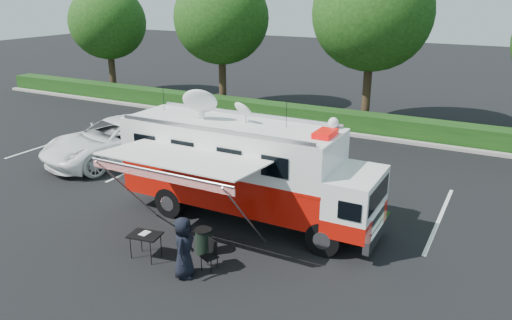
{
  "coord_description": "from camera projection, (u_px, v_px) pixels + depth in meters",
  "views": [
    {
      "loc": [
        7.16,
        -12.91,
        7.16
      ],
      "look_at": [
        0.0,
        0.5,
        1.9
      ],
      "focal_mm": 35.0,
      "sensor_mm": 36.0,
      "label": 1
    }
  ],
  "objects": [
    {
      "name": "folding_table",
      "position": [
        145.0,
        236.0,
        13.75
      ],
      "size": [
        0.96,
        0.75,
        0.74
      ],
      "color": "black",
      "rests_on": "ground_plane"
    },
    {
      "name": "white_suv",
      "position": [
        119.0,
        159.0,
        22.01
      ],
      "size": [
        4.71,
        7.07,
        1.8
      ],
      "primitive_type": "imported",
      "rotation": [
        0.0,
        0.0,
        -0.29
      ],
      "color": "white",
      "rests_on": "ground_plane"
    },
    {
      "name": "trash_bin",
      "position": [
        204.0,
        241.0,
        14.1
      ],
      "size": [
        0.5,
        0.5,
        0.75
      ],
      "color": "black",
      "rests_on": "ground_plane"
    },
    {
      "name": "back_border",
      "position": [
        393.0,
        33.0,
        24.91
      ],
      "size": [
        60.0,
        6.14,
        8.87
      ],
      "color": "#9E998E",
      "rests_on": "ground_plane"
    },
    {
      "name": "command_truck",
      "position": [
        247.0,
        169.0,
        15.76
      ],
      "size": [
        8.46,
        2.33,
        4.06
      ],
      "color": "black",
      "rests_on": "ground_plane"
    },
    {
      "name": "folding_chair",
      "position": [
        211.0,
        252.0,
        13.33
      ],
      "size": [
        0.51,
        0.54,
        0.81
      ],
      "color": "black",
      "rests_on": "ground_plane"
    },
    {
      "name": "person",
      "position": [
        185.0,
        276.0,
        13.1
      ],
      "size": [
        0.75,
        0.94,
        1.67
      ],
      "primitive_type": "imported",
      "rotation": [
        0.0,
        0.0,
        1.88
      ],
      "color": "black",
      "rests_on": "ground_plane"
    },
    {
      "name": "awning",
      "position": [
        180.0,
        162.0,
        13.8
      ],
      "size": [
        4.62,
        2.4,
        2.79
      ],
      "color": "silver",
      "rests_on": "ground_plane"
    },
    {
      "name": "ground_plane",
      "position": [
        249.0,
        219.0,
        16.3
      ],
      "size": [
        120.0,
        120.0,
        0.0
      ],
      "primitive_type": "plane",
      "color": "black",
      "rests_on": "ground"
    },
    {
      "name": "stall_lines",
      "position": [
        275.0,
        186.0,
        19.02
      ],
      "size": [
        24.12,
        5.5,
        0.01
      ],
      "color": "silver",
      "rests_on": "ground_plane"
    }
  ]
}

